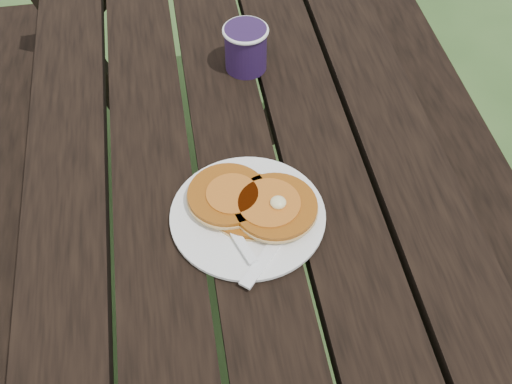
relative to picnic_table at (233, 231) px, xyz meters
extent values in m
plane|color=#2B481F|center=(0.00, 0.00, -0.37)|extent=(60.00, 60.00, 0.00)
cube|color=black|center=(0.00, 0.00, 0.36)|extent=(0.75, 1.80, 0.04)
cube|color=black|center=(0.55, 0.00, 0.06)|extent=(0.25, 1.80, 0.04)
cylinder|color=white|center=(0.00, -0.26, 0.39)|extent=(0.26, 0.26, 0.01)
cylinder|color=#A15412|center=(0.01, -0.25, 0.40)|extent=(0.13, 0.13, 0.01)
cylinder|color=#A15412|center=(-0.03, -0.23, 0.41)|extent=(0.13, 0.13, 0.01)
cylinder|color=#A15412|center=(0.04, -0.26, 0.41)|extent=(0.14, 0.14, 0.01)
cylinder|color=#A55517|center=(0.03, -0.26, 0.42)|extent=(0.10, 0.10, 0.00)
ellipsoid|color=#F4E59E|center=(0.05, -0.27, 0.42)|extent=(0.03, 0.03, 0.02)
cube|color=white|center=(0.03, -0.33, 0.39)|extent=(0.13, 0.15, 0.00)
cylinder|color=#26143B|center=(0.06, 0.13, 0.43)|extent=(0.08, 0.08, 0.09)
torus|color=white|center=(0.06, 0.13, 0.47)|extent=(0.09, 0.09, 0.01)
cylinder|color=black|center=(0.06, 0.13, 0.47)|extent=(0.07, 0.07, 0.01)
camera|label=1|loc=(-0.09, -0.90, 1.23)|focal=45.00mm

